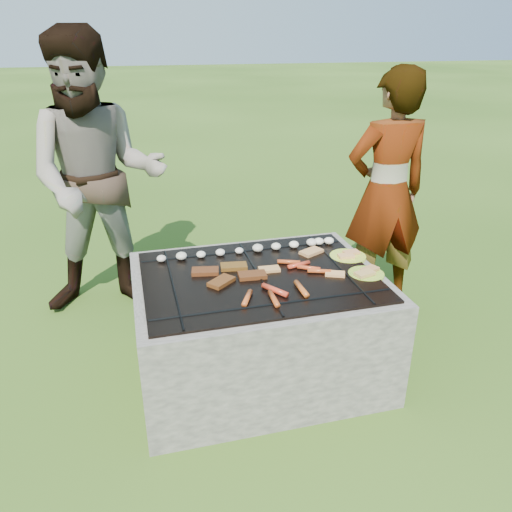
{
  "coord_description": "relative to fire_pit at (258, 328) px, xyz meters",
  "views": [
    {
      "loc": [
        -0.61,
        -2.28,
        1.78
      ],
      "look_at": [
        0.0,
        0.05,
        0.7
      ],
      "focal_mm": 35.0,
      "sensor_mm": 36.0,
      "label": 1
    }
  ],
  "objects": [
    {
      "name": "plate_far",
      "position": [
        0.56,
        0.11,
        0.33
      ],
      "size": [
        0.27,
        0.27,
        0.03
      ],
      "color": "#FFF13C",
      "rests_on": "fire_pit"
    },
    {
      "name": "cook",
      "position": [
        1.04,
        0.59,
        0.52
      ],
      "size": [
        0.6,
        0.4,
        1.61
      ],
      "primitive_type": "imported",
      "rotation": [
        0.0,
        0.0,
        3.17
      ],
      "color": "gray",
      "rests_on": "ground"
    },
    {
      "name": "fire_pit",
      "position": [
        0.0,
        0.0,
        0.0
      ],
      "size": [
        1.3,
        1.0,
        0.62
      ],
      "color": "#9D958B",
      "rests_on": "ground"
    },
    {
      "name": "plate_near",
      "position": [
        0.56,
        -0.13,
        0.33
      ],
      "size": [
        0.23,
        0.23,
        0.03
      ],
      "color": "#FFEB3C",
      "rests_on": "fire_pit"
    },
    {
      "name": "lawn",
      "position": [
        0.0,
        0.0,
        -0.28
      ],
      "size": [
        60.0,
        60.0,
        0.0
      ],
      "primitive_type": "plane",
      "color": "#294912",
      "rests_on": "ground"
    },
    {
      "name": "pork_slabs",
      "position": [
        -0.15,
        0.04,
        0.34
      ],
      "size": [
        0.38,
        0.28,
        0.02
      ],
      "color": "brown",
      "rests_on": "fire_pit"
    },
    {
      "name": "sausages",
      "position": [
        0.12,
        -0.14,
        0.34
      ],
      "size": [
        0.54,
        0.49,
        0.03
      ],
      "color": "red",
      "rests_on": "fire_pit"
    },
    {
      "name": "bystander",
      "position": [
        -0.8,
        1.0,
        0.63
      ],
      "size": [
        0.95,
        0.77,
        1.83
      ],
      "primitive_type": "imported",
      "rotation": [
        0.0,
        0.0,
        -0.09
      ],
      "color": "gray",
      "rests_on": "ground"
    },
    {
      "name": "mushrooms",
      "position": [
        0.09,
        0.3,
        0.35
      ],
      "size": [
        1.06,
        0.07,
        0.04
      ],
      "color": "beige",
      "rests_on": "fire_pit"
    },
    {
      "name": "bread_on_grate",
      "position": [
        0.29,
        0.08,
        0.34
      ],
      "size": [
        0.44,
        0.41,
        0.02
      ],
      "color": "tan",
      "rests_on": "fire_pit"
    }
  ]
}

